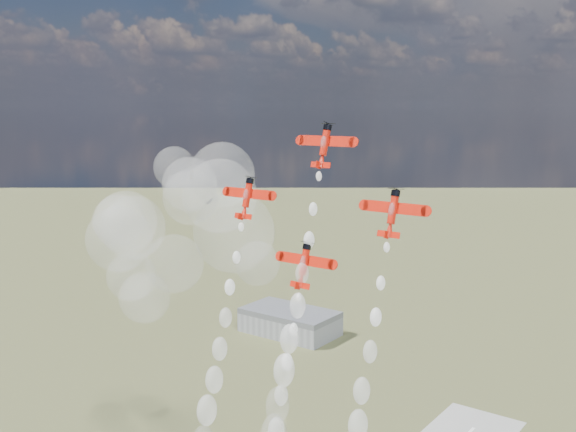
# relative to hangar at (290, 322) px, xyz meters

# --- Properties ---
(hangar) EXTENTS (50.00, 28.00, 13.00)m
(hangar) POSITION_rel_hangar_xyz_m (0.00, 0.00, 0.00)
(hangar) COLOR gray
(hangar) RESTS_ON ground
(plane_lead) EXTENTS (11.73, 4.77, 8.17)m
(plane_lead) POSITION_rel_hangar_xyz_m (136.16, -176.80, 107.61)
(plane_lead) COLOR red
(plane_lead) RESTS_ON ground
(plane_left) EXTENTS (11.73, 4.77, 8.17)m
(plane_left) POSITION_rel_hangar_xyz_m (120.23, -180.05, 96.94)
(plane_left) COLOR red
(plane_left) RESTS_ON ground
(plane_right) EXTENTS (11.73, 4.77, 8.17)m
(plane_right) POSITION_rel_hangar_xyz_m (152.08, -180.05, 96.94)
(plane_right) COLOR red
(plane_right) RESTS_ON ground
(plane_slot) EXTENTS (11.73, 4.77, 8.17)m
(plane_slot) POSITION_rel_hangar_xyz_m (136.16, -183.30, 86.28)
(plane_slot) COLOR red
(plane_slot) RESTS_ON ground
(drifted_smoke_cloud) EXTENTS (61.46, 38.95, 48.81)m
(drifted_smoke_cloud) POSITION_rel_hangar_xyz_m (76.72, -157.41, 82.68)
(drifted_smoke_cloud) COLOR white
(drifted_smoke_cloud) RESTS_ON ground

